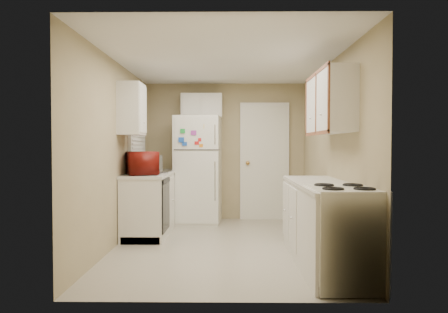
{
  "coord_description": "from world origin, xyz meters",
  "views": [
    {
      "loc": [
        0.06,
        -5.18,
        1.31
      ],
      "look_at": [
        0.0,
        0.5,
        1.15
      ],
      "focal_mm": 32.0,
      "sensor_mm": 36.0,
      "label": 1
    }
  ],
  "objects": [
    {
      "name": "microwave",
      "position": [
        -1.15,
        0.38,
        1.05
      ],
      "size": [
        0.66,
        0.52,
        0.39
      ],
      "primitive_type": "imported",
      "rotation": [
        0.0,
        0.0,
        1.97
      ],
      "color": "maroon",
      "rests_on": "left_counter"
    },
    {
      "name": "ceiling",
      "position": [
        0.0,
        0.0,
        2.4
      ],
      "size": [
        3.8,
        3.8,
        0.0
      ],
      "primitive_type": "plane",
      "color": "white",
      "rests_on": "floor"
    },
    {
      "name": "window_blinds",
      "position": [
        -1.36,
        1.05,
        1.6
      ],
      "size": [
        0.1,
        0.98,
        1.08
      ],
      "primitive_type": "cube",
      "color": "silver",
      "rests_on": "wall_left"
    },
    {
      "name": "sink",
      "position": [
        -1.1,
        1.05,
        0.86
      ],
      "size": [
        0.54,
        0.74,
        0.16
      ],
      "primitive_type": "cube",
      "color": "gray",
      "rests_on": "left_counter"
    },
    {
      "name": "interior_door",
      "position": [
        0.7,
        1.86,
        1.02
      ],
      "size": [
        0.86,
        0.06,
        2.08
      ],
      "primitive_type": "cube",
      "color": "silver",
      "rests_on": "floor"
    },
    {
      "name": "refrigerator",
      "position": [
        -0.45,
        1.56,
        0.9
      ],
      "size": [
        0.79,
        0.77,
        1.8
      ],
      "primitive_type": "cube",
      "rotation": [
        0.0,
        0.0,
        -0.07
      ],
      "color": "silver",
      "rests_on": "floor"
    },
    {
      "name": "right_counter",
      "position": [
        1.1,
        -0.8,
        0.45
      ],
      "size": [
        0.6,
        2.0,
        0.9
      ],
      "primitive_type": "cube",
      "color": "silver",
      "rests_on": "floor"
    },
    {
      "name": "left_counter",
      "position": [
        -1.1,
        0.9,
        0.45
      ],
      "size": [
        0.6,
        1.8,
        0.9
      ],
      "primitive_type": "cube",
      "color": "silver",
      "rests_on": "floor"
    },
    {
      "name": "wall_left",
      "position": [
        -1.4,
        0.0,
        1.2
      ],
      "size": [
        3.8,
        3.8,
        0.0
      ],
      "primitive_type": "plane",
      "color": "tan",
      "rests_on": "floor"
    },
    {
      "name": "upper_cabinet_left",
      "position": [
        -1.25,
        0.22,
        1.8
      ],
      "size": [
        0.3,
        0.45,
        0.7
      ],
      "primitive_type": "cube",
      "color": "silver",
      "rests_on": "wall_left"
    },
    {
      "name": "upper_cabinet_right",
      "position": [
        1.25,
        -0.5,
        1.8
      ],
      "size": [
        0.3,
        1.2,
        0.7
      ],
      "primitive_type": "cube",
      "color": "silver",
      "rests_on": "wall_right"
    },
    {
      "name": "wall_right",
      "position": [
        1.4,
        0.0,
        1.2
      ],
      "size": [
        3.8,
        3.8,
        0.0
      ],
      "primitive_type": "plane",
      "color": "tan",
      "rests_on": "floor"
    },
    {
      "name": "stove",
      "position": [
        1.14,
        -1.45,
        0.45
      ],
      "size": [
        0.61,
        0.75,
        0.91
      ],
      "primitive_type": "cube",
      "rotation": [
        0.0,
        0.0,
        0.01
      ],
      "color": "silver",
      "rests_on": "floor"
    },
    {
      "name": "dishwasher",
      "position": [
        -0.81,
        0.3,
        0.49
      ],
      "size": [
        0.03,
        0.58,
        0.72
      ],
      "primitive_type": "cube",
      "color": "black",
      "rests_on": "floor"
    },
    {
      "name": "soap_bottle",
      "position": [
        -1.15,
        1.56,
        1.0
      ],
      "size": [
        0.1,
        0.11,
        0.21
      ],
      "primitive_type": "imported",
      "rotation": [
        0.0,
        0.0,
        0.11
      ],
      "color": "silver",
      "rests_on": "left_counter"
    },
    {
      "name": "wall_front",
      "position": [
        0.0,
        -1.9,
        1.2
      ],
      "size": [
        2.8,
        2.8,
        0.0
      ],
      "primitive_type": "plane",
      "color": "tan",
      "rests_on": "floor"
    },
    {
      "name": "cabinet_over_fridge",
      "position": [
        -0.4,
        1.75,
        2.0
      ],
      "size": [
        0.7,
        0.3,
        0.4
      ],
      "primitive_type": "cube",
      "color": "silver",
      "rests_on": "wall_back"
    },
    {
      "name": "floor",
      "position": [
        0.0,
        0.0,
        0.0
      ],
      "size": [
        3.8,
        3.8,
        0.0
      ],
      "primitive_type": "plane",
      "color": "#BFB7A3",
      "rests_on": "ground"
    },
    {
      "name": "wall_back",
      "position": [
        0.0,
        1.9,
        1.2
      ],
      "size": [
        2.8,
        2.8,
        0.0
      ],
      "primitive_type": "plane",
      "color": "tan",
      "rests_on": "floor"
    }
  ]
}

